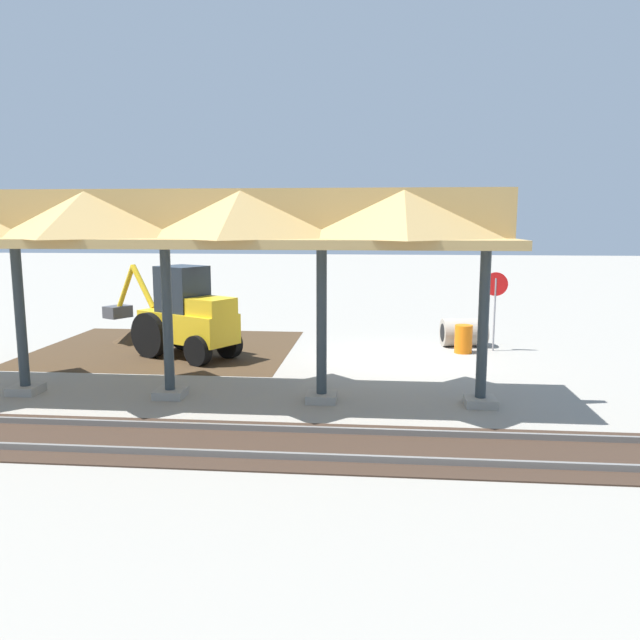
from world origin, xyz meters
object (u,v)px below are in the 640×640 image
object	(u,v)px
backhoe	(184,317)
concrete_pipe	(464,332)
traffic_barrel	(463,339)
stop_sign	(495,294)

from	to	relation	value
backhoe	concrete_pipe	bearing A→B (deg)	-164.35
backhoe	traffic_barrel	size ratio (longest dim) A/B	5.74
stop_sign	concrete_pipe	xyz separation A→B (m)	(0.86, -0.70, -1.38)
stop_sign	traffic_barrel	bearing A→B (deg)	21.87
stop_sign	backhoe	size ratio (longest dim) A/B	0.50
traffic_barrel	stop_sign	bearing A→B (deg)	-158.13
traffic_barrel	backhoe	bearing A→B (deg)	8.94
stop_sign	concrete_pipe	bearing A→B (deg)	-39.47
concrete_pipe	stop_sign	bearing A→B (deg)	140.53
stop_sign	backhoe	distance (m)	9.87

